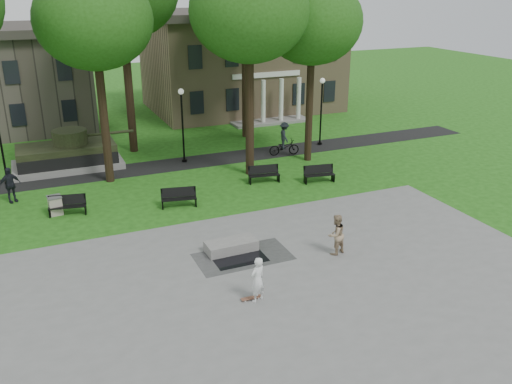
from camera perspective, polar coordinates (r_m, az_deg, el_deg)
ground at (r=24.36m, az=-0.51°, el=-5.18°), size 120.00×120.00×0.00m
plaza at (r=20.42m, az=5.05°, el=-10.87°), size 22.00×16.00×0.02m
footpath at (r=34.93m, az=-8.19°, el=2.94°), size 44.00×2.60×0.01m
building_right at (r=50.09m, az=-1.57°, el=13.76°), size 17.00×12.00×8.60m
tree_1 at (r=30.93m, az=-16.70°, el=16.90°), size 6.20×6.20×11.63m
tree_2 at (r=31.05m, az=-0.72°, el=18.41°), size 6.60×6.60×12.16m
tree_3 at (r=33.95m, az=5.96°, el=17.33°), size 6.00×6.00×11.19m
tree_5 at (r=39.57m, az=-1.20°, el=19.52°), size 6.40×6.40×12.44m
lamp_left at (r=33.44m, az=-25.38°, el=5.24°), size 0.36×0.36×4.73m
lamp_mid at (r=34.58m, az=-7.76°, el=7.58°), size 0.36×0.36×4.73m
lamp_right at (r=38.40m, az=6.89°, el=8.98°), size 0.36×0.36×4.73m
tank_monument at (r=35.60m, az=-19.21°, el=3.74°), size 7.45×3.40×2.40m
puddle at (r=22.78m, az=-1.65°, el=-7.12°), size 2.20×1.20×0.00m
concrete_block at (r=23.42m, az=-2.63°, el=-5.68°), size 2.22×1.04×0.45m
skateboard at (r=20.14m, az=-0.50°, el=-11.13°), size 0.79×0.22×0.07m
skateboarder at (r=19.62m, az=0.16°, el=-9.20°), size 0.75×0.63×1.75m
friend_watching at (r=23.10m, az=8.42°, el=-4.45°), size 1.01×0.88×1.78m
pedestrian_walker at (r=31.03m, az=-24.48°, el=0.68°), size 1.21×0.85×1.91m
cyclist at (r=36.24m, az=2.99°, el=5.30°), size 2.14×1.25×2.24m
park_bench_0 at (r=28.47m, az=-19.27°, el=-1.27°), size 1.85×0.87×1.00m
park_bench_1 at (r=28.11m, az=-8.17°, el=-0.52°), size 1.85×0.87×1.00m
park_bench_2 at (r=31.25m, az=0.80°, el=1.95°), size 1.85×0.80×1.00m
park_bench_3 at (r=31.50m, az=6.61°, el=1.97°), size 1.85×0.81×1.00m
trash_bin at (r=28.70m, az=-20.37°, el=-1.31°), size 0.73×0.73×0.96m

